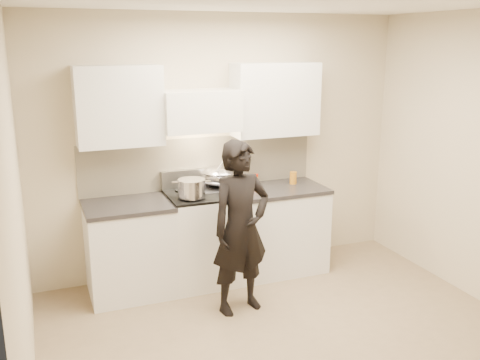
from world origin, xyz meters
name	(u,v)px	position (x,y,z in m)	size (l,w,h in m)	color
ground_plane	(295,343)	(0.00, 0.00, 0.00)	(4.00, 4.00, 0.00)	#867055
room_shell	(272,145)	(-0.06, 0.37, 1.60)	(4.04, 3.54, 2.70)	#C0B194
stove	(206,237)	(-0.30, 1.42, 0.47)	(0.76, 0.65, 0.96)	white
counter_right	(279,228)	(0.53, 1.43, 0.46)	(0.92, 0.67, 0.92)	silver
counter_left	(130,248)	(-1.08, 1.43, 0.46)	(0.82, 0.67, 0.92)	silver
wok	(219,175)	(-0.10, 1.57, 1.07)	(0.41, 0.51, 0.33)	silver
stock_pot	(192,188)	(-0.48, 1.28, 1.05)	(0.37, 0.32, 0.18)	silver
utensil_crock	(242,176)	(0.19, 1.65, 1.02)	(0.12, 0.12, 0.33)	#A5A5A5
spice_jar	(256,179)	(0.35, 1.64, 0.97)	(0.05, 0.05, 0.11)	orange
oil_glass	(293,178)	(0.72, 1.49, 0.99)	(0.08, 0.08, 0.13)	#A66716
person	(241,228)	(-0.20, 0.72, 0.79)	(0.58, 0.38, 1.59)	black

